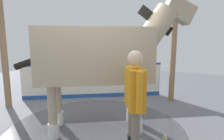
{
  "coord_description": "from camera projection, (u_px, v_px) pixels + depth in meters",
  "views": [
    {
      "loc": [
        -2.87,
        -1.95,
        1.79
      ],
      "look_at": [
        -0.12,
        -0.61,
        1.3
      ],
      "focal_mm": 29.56,
      "sensor_mm": 36.0,
      "label": 1
    }
  ],
  "objects": [
    {
      "name": "ground_plane",
      "position": [
        87.0,
        131.0,
        3.68
      ],
      "size": [
        16.0,
        16.0,
        0.02
      ],
      "primitive_type": "cube",
      "color": "slate"
    },
    {
      "name": "wet_patch",
      "position": [
        96.0,
        128.0,
        3.79
      ],
      "size": [
        3.59,
        3.59,
        0.0
      ],
      "primitive_type": "cylinder",
      "color": "#4C4C54",
      "rests_on": "ground"
    },
    {
      "name": "barrier_wall",
      "position": [
        93.0,
        82.0,
        5.79
      ],
      "size": [
        2.42,
        3.67,
        1.08
      ],
      "color": "silver",
      "rests_on": "ground"
    },
    {
      "name": "roof_post_near",
      "position": [
        174.0,
        49.0,
        5.31
      ],
      "size": [
        0.16,
        0.16,
        3.07
      ],
      "primitive_type": "cylinder",
      "color": "olive",
      "rests_on": "ground"
    },
    {
      "name": "roof_post_far",
      "position": [
        4.0,
        50.0,
        4.75
      ],
      "size": [
        0.16,
        0.16,
        3.07
      ],
      "primitive_type": "cylinder",
      "color": "olive",
      "rests_on": "ground"
    },
    {
      "name": "horse",
      "position": [
        101.0,
        55.0,
        3.56
      ],
      "size": [
        2.18,
        3.02,
        2.64
      ],
      "rotation": [
        0.0,
        0.0,
        -0.99
      ],
      "color": "tan",
      "rests_on": "ground"
    },
    {
      "name": "handler",
      "position": [
        134.0,
        99.0,
        2.68
      ],
      "size": [
        0.58,
        0.44,
        1.65
      ],
      "rotation": [
        0.0,
        0.0,
        2.12
      ],
      "color": "black",
      "rests_on": "ground"
    }
  ]
}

